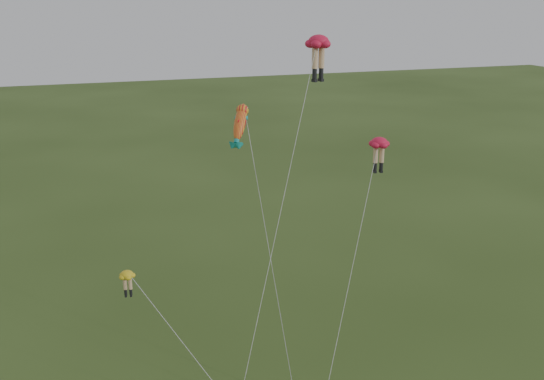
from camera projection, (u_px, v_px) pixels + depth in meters
name	position (u px, v px, depth m)	size (l,w,h in m)	color
legs_kite_red_high	(318.00, 48.00, 37.86)	(8.41, 7.67, 20.61)	red
legs_kite_red_mid	(378.00, 150.00, 36.53)	(6.24, 5.67, 14.79)	red
legs_kite_yellow	(132.00, 282.00, 35.99)	(5.92, 7.27, 7.31)	gold
fish_kite	(241.00, 124.00, 41.38)	(2.09, 12.46, 16.07)	orange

